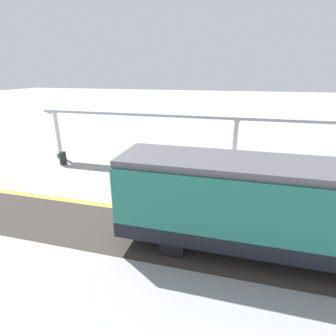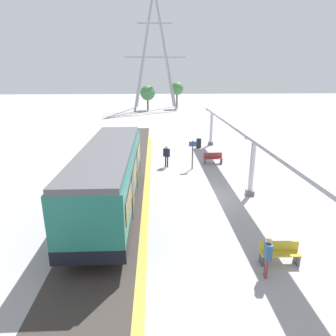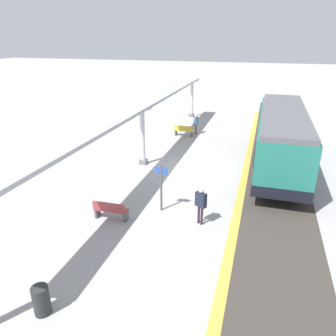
# 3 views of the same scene
# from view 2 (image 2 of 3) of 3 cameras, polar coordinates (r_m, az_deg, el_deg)

# --- Properties ---
(ground_plane) EXTENTS (176.00, 176.00, 0.00)m
(ground_plane) POSITION_cam_2_polar(r_m,az_deg,el_deg) (17.77, 6.29, -5.52)
(ground_plane) COLOR #9E9C9C
(tactile_edge_strip) EXTENTS (0.38, 33.98, 0.01)m
(tactile_edge_strip) POSITION_cam_2_polar(r_m,az_deg,el_deg) (17.58, -4.20, -5.71)
(tactile_edge_strip) COLOR gold
(tactile_edge_strip) RESTS_ON ground
(trackbed) EXTENTS (3.20, 45.98, 0.01)m
(trackbed) POSITION_cam_2_polar(r_m,az_deg,el_deg) (17.73, -10.03, -5.75)
(trackbed) COLOR #38332D
(trackbed) RESTS_ON ground
(train_near_carriage) EXTENTS (2.65, 11.31, 3.48)m
(train_near_carriage) POSITION_cam_2_polar(r_m,az_deg,el_deg) (15.62, -11.06, -1.91)
(train_near_carriage) COLOR #1F6A5D
(train_near_carriage) RESTS_ON ground
(canopy_pillar_second) EXTENTS (1.10, 0.44, 3.55)m
(canopy_pillar_second) POSITION_cam_2_polar(r_m,az_deg,el_deg) (17.99, 15.77, 0.31)
(canopy_pillar_second) COLOR slate
(canopy_pillar_second) RESTS_ON ground
(canopy_pillar_third) EXTENTS (1.10, 0.44, 3.55)m
(canopy_pillar_third) POSITION_cam_2_polar(r_m,az_deg,el_deg) (30.27, 8.27, 7.73)
(canopy_pillar_third) COLOR slate
(canopy_pillar_third) RESTS_ON ground
(canopy_beam) EXTENTS (1.20, 27.18, 0.16)m
(canopy_beam) POSITION_cam_2_polar(r_m,az_deg,el_deg) (17.38, 16.46, 5.89)
(canopy_beam) COLOR #A8AAB2
(canopy_beam) RESTS_ON canopy_pillar_nearest
(bench_near_end) EXTENTS (1.51, 0.49, 0.86)m
(bench_near_end) POSITION_cam_2_polar(r_m,az_deg,el_deg) (12.59, 20.52, -14.88)
(bench_near_end) COLOR gold
(bench_near_end) RESTS_ON ground
(bench_mid_platform) EXTENTS (1.51, 0.47, 0.86)m
(bench_mid_platform) POSITION_cam_2_polar(r_m,az_deg,el_deg) (24.23, 8.59, 1.89)
(bench_mid_platform) COLOR #933637
(bench_mid_platform) RESTS_ON ground
(trash_bin) EXTENTS (0.48, 0.48, 0.91)m
(trash_bin) POSITION_cam_2_polar(r_m,az_deg,el_deg) (29.14, 5.90, 4.72)
(trash_bin) COLOR #232828
(trash_bin) RESTS_ON ground
(platform_info_sign) EXTENTS (0.56, 0.10, 2.20)m
(platform_info_sign) POSITION_cam_2_polar(r_m,az_deg,el_deg) (22.36, 4.71, 3.04)
(platform_info_sign) COLOR #4C4C51
(platform_info_sign) RESTS_ON ground
(passenger_waiting_near_edge) EXTENTS (0.53, 0.43, 1.68)m
(passenger_waiting_near_edge) POSITION_cam_2_polar(r_m,az_deg,el_deg) (22.90, -0.29, 2.73)
(passenger_waiting_near_edge) COLOR #2D1B2A
(passenger_waiting_near_edge) RESTS_ON ground
(passenger_by_the_benches) EXTENTS (0.28, 0.49, 1.60)m
(passenger_by_the_benches) POSITION_cam_2_polar(r_m,az_deg,el_deg) (11.39, 18.54, -15.07)
(passenger_by_the_benches) COLOR brown
(passenger_by_the_benches) RESTS_ON ground
(electricity_pylon) EXTENTS (11.50, 8.17, 21.54)m
(electricity_pylon) POSITION_cam_2_polar(r_m,az_deg,el_deg) (60.57, -2.55, 21.53)
(electricity_pylon) COLOR #93969B
(electricity_pylon) RESTS_ON ground
(tree_left_background) EXTENTS (2.55, 2.55, 5.23)m
(tree_left_background) POSITION_cam_2_polar(r_m,az_deg,el_deg) (61.21, 1.73, 14.91)
(tree_left_background) COLOR brown
(tree_left_background) RESTS_ON ground
(tree_right_background) EXTENTS (2.82, 2.82, 4.67)m
(tree_right_background) POSITION_cam_2_polar(r_m,az_deg,el_deg) (58.91, -3.92, 14.11)
(tree_right_background) COLOR brown
(tree_right_background) RESTS_ON ground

